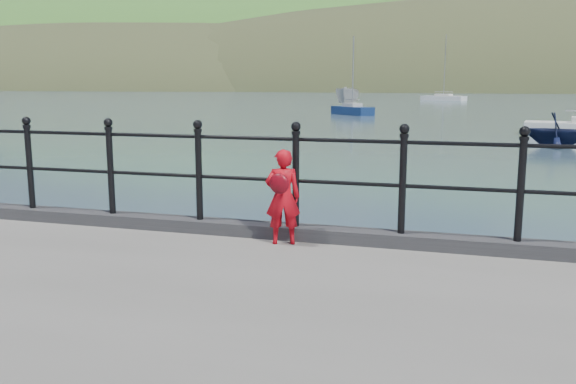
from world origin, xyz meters
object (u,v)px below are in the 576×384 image
(launch_navy, at_px, (557,130))
(sailboat_port, at_px, (352,111))
(launch_white, at_px, (348,98))
(railing, at_px, (246,166))
(child, at_px, (283,196))
(sailboat_deep, at_px, (443,98))

(launch_navy, relative_size, sailboat_port, 0.42)
(launch_white, relative_size, launch_navy, 2.08)
(sailboat_port, bearing_deg, railing, -36.25)
(sailboat_port, bearing_deg, launch_navy, -15.45)
(child, xyz_separation_m, launch_white, (-10.50, 58.24, -0.41))
(railing, relative_size, launch_navy, 6.41)
(sailboat_port, bearing_deg, child, -35.66)
(launch_navy, distance_m, sailboat_port, 26.71)
(launch_white, bearing_deg, launch_navy, -67.97)
(launch_white, xyz_separation_m, sailboat_port, (2.87, -12.81, -0.79))
(sailboat_deep, bearing_deg, child, -63.41)
(child, xyz_separation_m, sailboat_port, (-7.63, 45.43, -1.20))
(child, distance_m, launch_navy, 22.95)
(launch_white, height_order, sailboat_deep, sailboat_deep)
(launch_white, xyz_separation_m, launch_navy, (16.13, -36.00, -0.39))
(launch_navy, bearing_deg, sailboat_deep, 18.86)
(launch_white, height_order, sailboat_port, sailboat_port)
(railing, height_order, sailboat_port, sailboat_port)
(launch_white, distance_m, launch_navy, 39.45)
(launch_navy, xyz_separation_m, sailboat_deep, (-7.48, 66.81, -0.40))
(railing, relative_size, sailboat_deep, 1.84)
(launch_white, relative_size, sailboat_port, 0.87)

